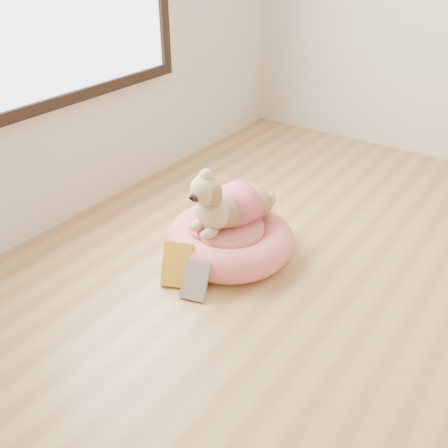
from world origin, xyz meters
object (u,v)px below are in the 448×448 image
Objects in this scene: book_yellow at (177,265)px; dog at (228,193)px; pet_bed at (230,239)px; book_white at (195,280)px.

dog is at bearing 57.41° from book_yellow.
book_yellow is at bearing -83.37° from dog.
pet_bed reaches higher than book_white.
dog reaches higher than book_yellow.
book_yellow is at bearing -101.16° from pet_bed.
pet_bed is 0.34m from book_yellow.
book_yellow is (-0.07, -0.33, 0.01)m from pet_bed.
dog is 0.42m from book_yellow.
dog is (-0.02, 0.01, 0.25)m from pet_bed.
book_yellow is at bearing 152.02° from book_white.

